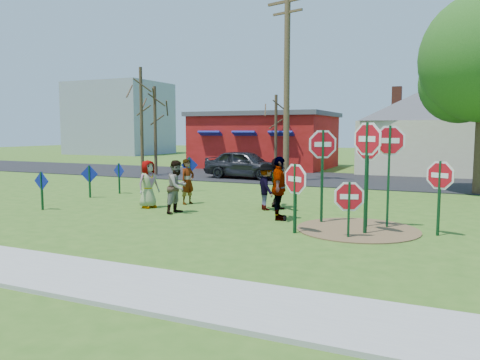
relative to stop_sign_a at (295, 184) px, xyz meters
The scene contains 29 objects.
ground 3.93m from the stop_sign_a, 146.58° to the left, with size 120.00×120.00×0.00m, color #345D1A.
sidewalk 6.14m from the stop_sign_a, 121.03° to the right, with size 22.00×1.80×0.08m, color #9E9E99.
road 13.95m from the stop_sign_a, 102.89° to the left, with size 120.00×7.50×0.04m, color black.
dirt_patch 2.15m from the stop_sign_a, 36.76° to the left, with size 3.20×3.20×0.03m, color brown.
red_building 21.82m from the stop_sign_a, 113.23° to the left, with size 9.40×7.69×3.90m.
cream_house 20.26m from the stop_sign_a, 83.17° to the left, with size 9.40×9.40×6.50m.
distant_building 44.74m from the stop_sign_a, 134.14° to the left, with size 10.00×8.00×8.00m, color #8C939E.
stop_sign_a is the anchor object (origin of this frame).
stop_sign_b 2.24m from the stop_sign_a, 44.01° to the left, with size 0.93×0.29×2.64m.
stop_sign_c 1.95m from the stop_sign_a, 19.91° to the left, with size 1.01×0.56×2.97m.
stop_sign_d 2.77m from the stop_sign_a, 38.41° to the left, with size 1.08×0.23×2.90m.
stop_sign_e 1.40m from the stop_sign_a, ahead, with size 0.95×0.32×1.52m.
stop_sign_f 3.55m from the stop_sign_a, 19.50° to the left, with size 0.89×0.43×2.00m.
stop_sign_g 1.75m from the stop_sign_a, 80.02° to the left, with size 0.94×0.60×2.78m.
blue_diamond_a 8.71m from the stop_sign_a, behind, with size 0.64×0.06×1.28m.
blue_diamond_b 9.68m from the stop_sign_a, 163.12° to the left, with size 0.69×0.19×1.29m.
blue_diamond_c 9.93m from the stop_sign_a, 154.69° to the left, with size 0.63×0.15×1.28m.
blue_diamond_d 9.01m from the stop_sign_a, 137.71° to the left, with size 0.66×0.36×1.51m.
person_a 6.02m from the stop_sign_a, 163.04° to the left, with size 0.79×0.52×1.62m, color #414184.
person_b 5.81m from the stop_sign_a, 148.68° to the left, with size 0.59×0.39×1.61m, color #28705D.
person_c 4.52m from the stop_sign_a, 163.33° to the left, with size 0.82×0.64×1.68m, color #963F36.
person_d 3.59m from the stop_sign_a, 122.99° to the left, with size 1.00×0.58×1.55m, color #2C2D31.
person_e 1.82m from the stop_sign_a, 122.64° to the left, with size 1.09×0.46×1.87m, color #53305E.
person_f 3.93m from the stop_sign_a, 116.08° to the left, with size 1.59×0.51×1.72m, color #1E5537.
suv 13.64m from the stop_sign_a, 119.09° to the left, with size 1.81×4.49×1.53m, color #313036.
utility_pole 12.63m from the stop_sign_a, 109.81° to the left, with size 2.29×0.77×9.60m.
bare_tree_west 16.48m from the stop_sign_a, 139.57° to the left, with size 1.80×1.80×6.14m.
bare_tree_east 17.09m from the stop_sign_a, 111.62° to the left, with size 1.80×1.80×4.80m.
bare_tree_mid 17.12m from the stop_sign_a, 136.31° to the left, with size 1.80×1.80×5.19m.
Camera 1 is at (6.66, -13.34, 2.60)m, focal length 35.00 mm.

